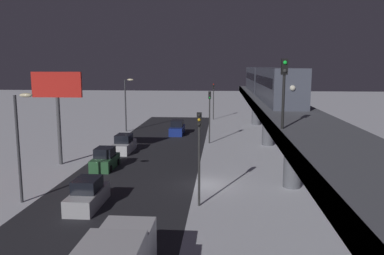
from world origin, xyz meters
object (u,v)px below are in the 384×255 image
object	(u,v)px
sedan_green	(105,160)
traffic_light_near	(199,145)
sedan_blue	(177,129)
sedan_silver	(88,195)
commercial_billboard	(57,94)
subway_train	(267,81)
rail_signal	(284,81)
sedan_white	(124,145)
traffic_light_far	(213,96)
traffic_light_mid	(210,110)

from	to	relation	value
sedan_green	traffic_light_near	world-z (taller)	traffic_light_near
sedan_blue	sedan_silver	bearing A→B (deg)	-95.58
sedan_green	commercial_billboard	xyz separation A→B (m)	(4.76, -1.21, 6.04)
subway_train	rail_signal	bearing A→B (deg)	85.63
sedan_green	sedan_white	bearing A→B (deg)	-90.00
sedan_blue	traffic_light_far	bearing A→B (deg)	73.30
subway_train	sedan_silver	size ratio (longest dim) A/B	8.15
sedan_silver	commercial_billboard	bearing A→B (deg)	-59.38
rail_signal	traffic_light_near	distance (m)	7.20
subway_train	traffic_light_far	world-z (taller)	subway_train
sedan_green	traffic_light_mid	world-z (taller)	traffic_light_mid
rail_signal	traffic_light_mid	size ratio (longest dim) A/B	0.62
rail_signal	sedan_green	xyz separation A→B (m)	(14.27, -12.00, -7.78)
traffic_light_mid	commercial_billboard	bearing A→B (deg)	39.07
sedan_white	sedan_blue	bearing A→B (deg)	-111.52
sedan_silver	traffic_light_far	distance (m)	45.06
traffic_light_far	sedan_white	bearing A→B (deg)	71.21
sedan_blue	traffic_light_mid	distance (m)	8.43
traffic_light_far	commercial_billboard	xyz separation A→B (m)	(14.06, 33.21, 2.63)
sedan_blue	traffic_light_near	world-z (taller)	traffic_light_near
traffic_light_near	traffic_light_mid	xyz separation A→B (m)	(0.00, -21.79, 0.00)
rail_signal	traffic_light_far	xyz separation A→B (m)	(4.97, -46.42, -4.37)
sedan_green	sedan_blue	bearing A→B (deg)	-103.78
traffic_light_near	sedan_silver	bearing A→B (deg)	5.52
subway_train	rail_signal	size ratio (longest dim) A/B	9.22
subway_train	sedan_white	distance (m)	19.52
subway_train	sedan_blue	world-z (taller)	subway_train
subway_train	sedan_silver	bearing A→B (deg)	59.95
sedan_green	traffic_light_mid	bearing A→B (deg)	-126.37
traffic_light_near	traffic_light_far	bearing A→B (deg)	-90.00
rail_signal	sedan_white	bearing A→B (deg)	-53.21
sedan_white	traffic_light_far	world-z (taller)	traffic_light_far
sedan_white	commercial_billboard	bearing A→B (deg)	50.96
sedan_silver	sedan_white	distance (m)	17.06
subway_train	traffic_light_far	bearing A→B (deg)	-69.77
traffic_light_near	traffic_light_mid	bearing A→B (deg)	-90.00
rail_signal	traffic_light_mid	xyz separation A→B (m)	(4.97, -24.63, -4.37)
subway_train	traffic_light_near	size ratio (longest dim) A/B	5.76
traffic_light_near	sedan_blue	bearing A→B (deg)	-80.44
sedan_silver	sedan_blue	distance (m)	28.77
subway_train	traffic_light_near	xyz separation A→B (m)	(7.06, 24.44, -3.42)
commercial_billboard	rail_signal	bearing A→B (deg)	145.24
rail_signal	sedan_blue	distance (m)	33.16
rail_signal	sedan_green	distance (m)	20.21
rail_signal	sedan_white	distance (m)	25.07
sedan_white	traffic_light_mid	distance (m)	11.35
sedan_blue	sedan_white	bearing A→B (deg)	-111.52
sedan_blue	traffic_light_near	size ratio (longest dim) A/B	0.70
sedan_white	traffic_light_mid	size ratio (longest dim) A/B	0.74
sedan_silver	traffic_light_mid	distance (m)	23.97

